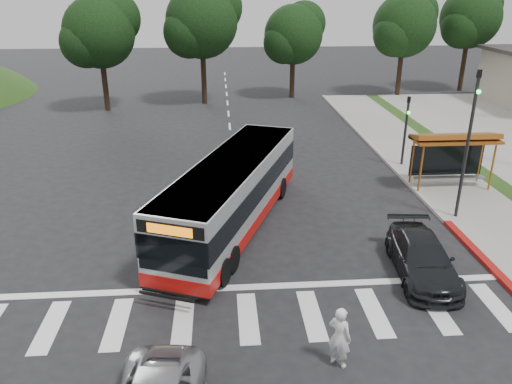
{
  "coord_description": "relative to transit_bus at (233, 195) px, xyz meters",
  "views": [
    {
      "loc": [
        -0.69,
        -17.8,
        9.52
      ],
      "look_at": [
        0.72,
        1.34,
        1.6
      ],
      "focal_mm": 35.0,
      "sensor_mm": 36.0,
      "label": 1
    }
  ],
  "objects": [
    {
      "name": "tree_ne_a",
      "position": [
        16.33,
        26.65,
        4.91
      ],
      "size": [
        6.16,
        5.74,
        9.3
      ],
      "color": "black",
      "rests_on": "parking_lot"
    },
    {
      "name": "transit_bus",
      "position": [
        0.0,
        0.0,
        0.0
      ],
      "size": [
        6.46,
        11.61,
        2.97
      ],
      "primitive_type": null,
      "rotation": [
        0.0,
        0.0,
        -0.37
      ],
      "color": "#AFB1B4",
      "rests_on": "ground"
    },
    {
      "name": "pedestrian",
      "position": [
        2.57,
        -8.65,
        -0.57
      ],
      "size": [
        0.79,
        0.76,
        1.82
      ],
      "primitive_type": "imported",
      "rotation": [
        0.0,
        0.0,
        2.43
      ],
      "color": "silver",
      "rests_on": "ground"
    },
    {
      "name": "bus_shelter",
      "position": [
        11.06,
        3.69,
        0.87
      ],
      "size": [
        4.2,
        1.6,
        2.86
      ],
      "color": "#A1551A",
      "rests_on": "sidewalk_east"
    },
    {
      "name": "crosswalk_ladder",
      "position": [
        0.26,
        -6.42,
        -1.48
      ],
      "size": [
        18.0,
        2.6,
        0.01
      ],
      "primitive_type": "cube",
      "color": "silver",
      "rests_on": "ground"
    },
    {
      "name": "curb_east_red",
      "position": [
        9.26,
        -3.42,
        -1.41
      ],
      "size": [
        0.32,
        6.0,
        0.15
      ],
      "primitive_type": "cube",
      "color": "maroon",
      "rests_on": "ground"
    },
    {
      "name": "curb_east",
      "position": [
        9.26,
        6.58,
        -1.41
      ],
      "size": [
        0.3,
        40.0,
        0.15
      ],
      "primitive_type": "cube",
      "color": "#9E9991",
      "rests_on": "ground"
    },
    {
      "name": "sidewalk_east",
      "position": [
        11.26,
        6.58,
        -1.42
      ],
      "size": [
        4.0,
        40.0,
        0.12
      ],
      "primitive_type": "cube",
      "color": "gray",
      "rests_on": "ground"
    },
    {
      "name": "dark_sedan",
      "position": [
        6.54,
        -4.34,
        -0.81
      ],
      "size": [
        2.37,
        4.83,
        1.35
      ],
      "primitive_type": "imported",
      "rotation": [
        0.0,
        0.0,
        -0.1
      ],
      "color": "black",
      "rests_on": "ground"
    },
    {
      "name": "tree_ne_b",
      "position": [
        23.33,
        28.65,
        5.44
      ],
      "size": [
        6.16,
        5.74,
        10.02
      ],
      "color": "black",
      "rests_on": "ground"
    },
    {
      "name": "tree_north_c",
      "position": [
        -9.67,
        22.65,
        4.81
      ],
      "size": [
        6.16,
        5.74,
        9.3
      ],
      "color": "black",
      "rests_on": "ground"
    },
    {
      "name": "traffic_signal_ne_tall",
      "position": [
        9.86,
        0.08,
        2.39
      ],
      "size": [
        0.18,
        0.37,
        6.5
      ],
      "color": "black",
      "rests_on": "ground"
    },
    {
      "name": "tree_north_a",
      "position": [
        -1.66,
        24.65,
        5.44
      ],
      "size": [
        6.6,
        6.15,
        10.17
      ],
      "color": "black",
      "rests_on": "ground"
    },
    {
      "name": "traffic_signal_ne_short",
      "position": [
        9.86,
        7.07,
        0.99
      ],
      "size": [
        0.18,
        0.37,
        4.0
      ],
      "color": "black",
      "rests_on": "ground"
    },
    {
      "name": "tree_north_b",
      "position": [
        6.33,
        26.64,
        4.18
      ],
      "size": [
        5.72,
        5.33,
        8.43
      ],
      "color": "black",
      "rests_on": "ground"
    },
    {
      "name": "ground",
      "position": [
        0.26,
        -1.42,
        -1.48
      ],
      "size": [
        140.0,
        140.0,
        0.0
      ],
      "primitive_type": "plane",
      "color": "black",
      "rests_on": "ground"
    }
  ]
}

